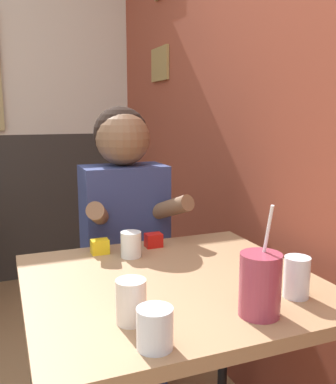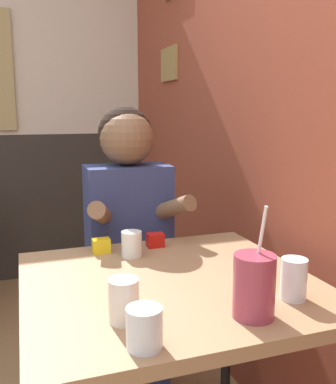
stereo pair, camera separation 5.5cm
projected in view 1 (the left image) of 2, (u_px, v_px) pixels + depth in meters
brick_wall_right at (203, 94)px, 2.19m from camera, size 0.08×4.57×2.70m
main_table at (172, 306)px, 1.27m from camera, size 0.84×0.79×0.78m
person_seated at (125, 249)px, 1.80m from camera, size 0.42×0.42×1.28m
cocktail_pitcher at (260, 284)px, 1.02m from camera, size 0.10×0.10×0.27m
glass_near_pitcher at (297, 277)px, 1.13m from camera, size 0.07×0.07×0.11m
glass_center at (131, 244)px, 1.44m from camera, size 0.07×0.07×0.09m
glass_far_side at (131, 301)px, 0.99m from camera, size 0.07×0.07×0.10m
glass_by_brick at (155, 328)px, 0.88m from camera, size 0.08×0.08×0.09m
condiment_ketchup at (154, 240)px, 1.55m from camera, size 0.06×0.04×0.05m
condiment_mustard at (100, 247)px, 1.48m from camera, size 0.06×0.04×0.05m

